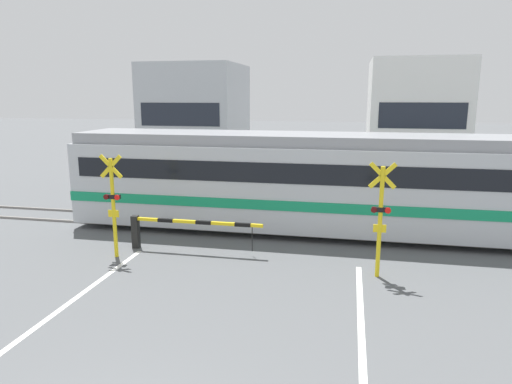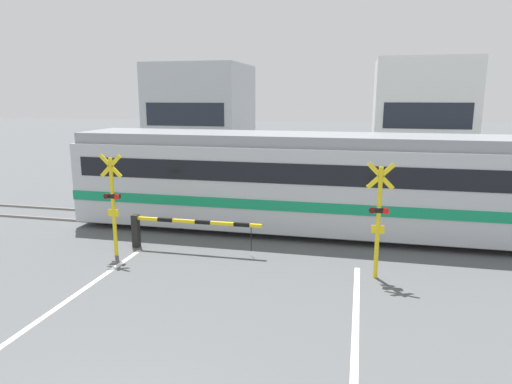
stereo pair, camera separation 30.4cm
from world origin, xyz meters
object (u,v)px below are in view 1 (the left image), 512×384
Objects in this scene: crossing_barrier_far at (335,193)px; crossing_signal_left at (113,202)px; pedestrian at (258,175)px; crossing_signal_right at (380,215)px; commuter_train at (359,182)px; crossing_barrier_near at (170,227)px.

crossing_signal_left reaches higher than crossing_barrier_far.
pedestrian is (-3.61, 2.25, 0.24)m from crossing_barrier_far.
crossing_barrier_far is 1.36× the size of crossing_signal_right.
pedestrian is at bearing 130.43° from commuter_train.
crossing_signal_right is 1.77× the size of pedestrian.
pedestrian is at bearing 75.04° from crossing_signal_left.
crossing_signal_right is at bearing -61.21° from pedestrian.
crossing_signal_left is at bearing -131.81° from crossing_barrier_far.
commuter_train is at bearing -74.23° from crossing_barrier_far.
crossing_signal_right is at bearing -82.81° from commuter_train.
commuter_train is 3.27m from crossing_barrier_far.
crossing_barrier_far is 2.40× the size of pedestrian.
crossing_signal_left is (-6.01, -6.72, 0.91)m from crossing_barrier_far.
crossing_barrier_near is at bearing -128.72° from crossing_barrier_far.
crossing_barrier_far is at bearing 51.28° from crossing_barrier_near.
crossing_barrier_near is at bearing 33.25° from crossing_signal_left.
commuter_train is 4.80× the size of crossing_barrier_near.
crossing_signal_right is at bearing -8.16° from crossing_barrier_near.
crossing_signal_right is (0.47, -3.73, -0.14)m from commuter_train.
pedestrian reaches higher than crossing_barrier_near.
crossing_signal_left reaches higher than pedestrian.
crossing_barrier_far is 1.36× the size of crossing_signal_left.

